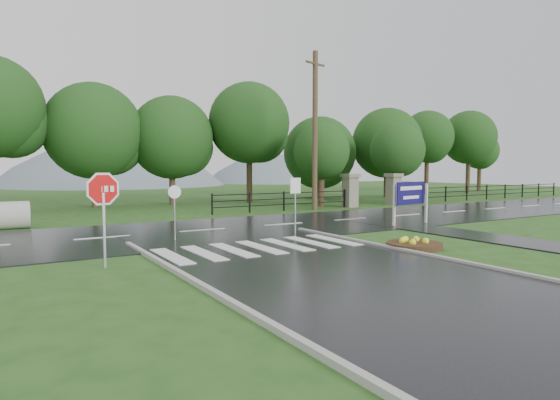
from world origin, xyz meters
TOP-DOWN VIEW (x-y plane):
  - ground at (0.00, 0.00)m, footprint 120.00×120.00m
  - main_road at (0.00, 10.00)m, footprint 90.00×8.00m
  - walkway at (8.50, 4.00)m, footprint 2.20×11.00m
  - crosswalk at (0.00, 5.00)m, footprint 6.50×2.80m
  - curb_left at (-3.55, -4.00)m, footprint 0.15×24.00m
  - pillar_west at (13.00, 16.00)m, footprint 1.00×1.00m
  - pillar_east at (17.00, 16.00)m, footprint 1.00×1.00m
  - fence_west at (7.75, 16.00)m, footprint 9.58×0.08m
  - fence_east at (27.75, 16.00)m, footprint 20.58×0.08m
  - hills at (3.49, 65.00)m, footprint 102.00×48.00m
  - treeline at (1.00, 24.00)m, footprint 83.20×5.20m
  - stop_sign at (-4.94, 4.63)m, footprint 1.19×0.21m
  - estate_billboard at (9.09, 6.99)m, footprint 2.25×0.51m
  - flower_bed at (4.45, 2.48)m, footprint 1.81×1.81m
  - reg_sign_small at (2.78, 7.15)m, footprint 0.50×0.07m
  - reg_sign_round at (-1.86, 8.02)m, footprint 0.47×0.08m
  - utility_pole_east at (9.71, 15.50)m, footprint 1.71×0.58m
  - entrance_tree_left at (11.70, 17.50)m, footprint 3.84×3.84m
  - entrance_tree_right at (18.84, 17.50)m, footprint 4.15×4.15m

SIDE VIEW (x-z plane):
  - hills at x=3.49m, z-range -39.54..8.46m
  - ground at x=0.00m, z-range 0.00..0.00m
  - main_road at x=0.00m, z-range -0.02..0.02m
  - walkway at x=8.50m, z-range -0.02..0.02m
  - curb_left at x=-3.55m, z-range -0.06..0.06m
  - treeline at x=1.00m, z-range -5.00..5.00m
  - crosswalk at x=0.00m, z-range 0.05..0.07m
  - flower_bed at x=4.45m, z-range -0.05..0.32m
  - fence_west at x=7.75m, z-range 0.12..1.32m
  - fence_east at x=27.75m, z-range 0.14..1.34m
  - pillar_west at x=13.00m, z-range 0.06..2.30m
  - pillar_east at x=17.00m, z-range 0.06..2.30m
  - reg_sign_round at x=-1.86m, z-range 0.29..2.32m
  - estate_billboard at x=9.09m, z-range 0.38..2.38m
  - reg_sign_small at x=2.78m, z-range 0.46..2.72m
  - stop_sign at x=-4.94m, z-range 0.53..3.24m
  - entrance_tree_left at x=11.70m, z-range 0.91..6.61m
  - entrance_tree_right at x=18.84m, z-range 0.93..6.98m
  - utility_pole_east at x=9.71m, z-range 0.08..9.88m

